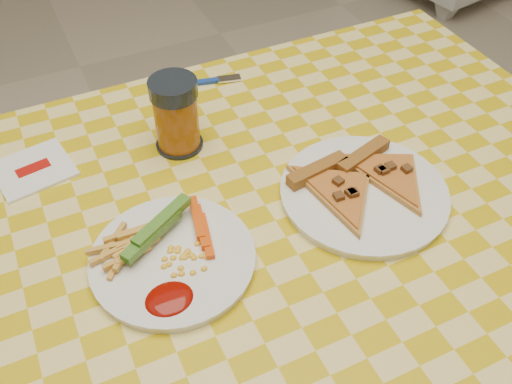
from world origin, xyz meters
The scene contains 8 objects.
table centered at (0.00, 0.00, 0.68)m, with size 1.28×0.88×0.76m.
plate_left centered at (-0.11, -0.01, 0.76)m, with size 0.22×0.22×0.01m, color white.
plate_right centered at (0.20, -0.01, 0.76)m, with size 0.25×0.25×0.01m, color white.
fries_veggies centered at (-0.12, 0.01, 0.78)m, with size 0.19×0.18×0.04m.
pizza_slices centered at (0.20, 0.00, 0.78)m, with size 0.26×0.23×0.02m.
drink_glass centered at (-0.02, 0.22, 0.82)m, with size 0.08×0.08×0.13m.
napkin centered at (-0.25, 0.26, 0.76)m, with size 0.13×0.13×0.01m.
fork centered at (0.09, 0.37, 0.76)m, with size 0.14×0.05×0.01m.
Camera 1 is at (-0.21, -0.50, 1.38)m, focal length 40.00 mm.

